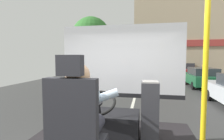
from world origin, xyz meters
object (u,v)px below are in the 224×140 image
object	(u,v)px
steering_console	(105,123)
parked_car_red	(182,70)
handrail_pole	(204,94)
bus_driver	(80,112)
parked_car_green	(201,77)
driver_seat	(76,135)
fare_box	(150,112)

from	to	relation	value
steering_console	parked_car_red	size ratio (longest dim) A/B	0.28
steering_console	handrail_pole	bearing A→B (deg)	-42.98
bus_driver	parked_car_green	bearing A→B (deg)	67.78
bus_driver	parked_car_green	size ratio (longest dim) A/B	0.21
driver_seat	fare_box	xyz separation A→B (m)	(0.71, 1.11, -0.09)
steering_console	parked_car_red	bearing A→B (deg)	74.28
parked_car_green	parked_car_red	distance (m)	5.53
fare_box	bus_driver	bearing A→B (deg)	-125.51
steering_console	parked_car_green	bearing A→B (deg)	65.67
fare_box	steering_console	bearing A→B (deg)	176.80
driver_seat	bus_driver	size ratio (longest dim) A/B	1.65
handrail_pole	parked_car_green	distance (m)	11.24
bus_driver	steering_console	size ratio (longest dim) A/B	0.72
driver_seat	bus_driver	distance (m)	0.22
driver_seat	parked_car_green	bearing A→B (deg)	68.00
parked_car_green	parked_car_red	size ratio (longest dim) A/B	0.98
parked_car_red	bus_driver	bearing A→B (deg)	-104.77
handrail_pole	driver_seat	bearing A→B (deg)	-175.03
driver_seat	parked_car_red	bearing A→B (deg)	75.34
driver_seat	steering_console	distance (m)	1.20
handrail_pole	parked_car_red	xyz separation A→B (m)	(3.15, 16.25, -0.89)
fare_box	driver_seat	bearing A→B (deg)	-122.52
driver_seat	handrail_pole	bearing A→B (deg)	4.97
bus_driver	steering_console	bearing A→B (deg)	90.00
driver_seat	handrail_pole	distance (m)	1.21
steering_console	fare_box	world-z (taller)	fare_box
bus_driver	handrail_pole	distance (m)	1.16
parked_car_red	driver_seat	bearing A→B (deg)	-104.66
driver_seat	parked_car_red	world-z (taller)	driver_seat
fare_box	parked_car_red	distance (m)	15.65
handrail_pole	bus_driver	bearing A→B (deg)	179.00
steering_console	handrail_pole	distance (m)	1.72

